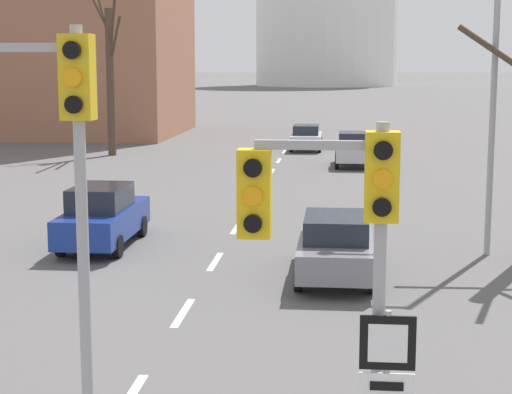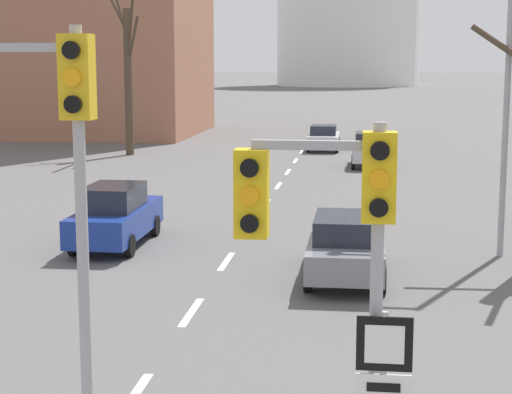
{
  "view_description": "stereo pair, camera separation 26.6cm",
  "coord_description": "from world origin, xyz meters",
  "px_view_note": "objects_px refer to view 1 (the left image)",
  "views": [
    {
      "loc": [
        3.1,
        -4.28,
        5.03
      ],
      "look_at": [
        2.1,
        5.96,
        3.39
      ],
      "focal_mm": 60.0,
      "sensor_mm": 36.0,
      "label": 1
    },
    {
      "loc": [
        3.37,
        -4.25,
        5.03
      ],
      "look_at": [
        2.1,
        5.96,
        3.39
      ],
      "focal_mm": 60.0,
      "sensor_mm": 36.0,
      "label": 2
    }
  ],
  "objects_px": {
    "route_sign_post": "(387,380)",
    "traffic_signal_near_right": "(335,223)",
    "street_lamp_right": "(479,53)",
    "sedan_near_right": "(306,137)",
    "sedan_near_left": "(336,245)",
    "sedan_mid_centre": "(103,216)",
    "sedan_far_left": "(354,149)",
    "traffic_signal_centre_tall": "(35,142)"
  },
  "relations": [
    {
      "from": "traffic_signal_near_right",
      "to": "traffic_signal_centre_tall",
      "type": "relative_size",
      "value": 0.81
    },
    {
      "from": "traffic_signal_centre_tall",
      "to": "street_lamp_right",
      "type": "bearing_deg",
      "value": 61.96
    },
    {
      "from": "sedan_near_right",
      "to": "sedan_far_left",
      "type": "xyz_separation_m",
      "value": [
        2.6,
        -7.47,
        0.09
      ]
    },
    {
      "from": "traffic_signal_near_right",
      "to": "traffic_signal_centre_tall",
      "type": "bearing_deg",
      "value": 173.72
    },
    {
      "from": "sedan_near_left",
      "to": "sedan_mid_centre",
      "type": "height_order",
      "value": "sedan_mid_centre"
    },
    {
      "from": "route_sign_post",
      "to": "street_lamp_right",
      "type": "bearing_deg",
      "value": 77.76
    },
    {
      "from": "sedan_near_right",
      "to": "sedan_far_left",
      "type": "relative_size",
      "value": 1.04
    },
    {
      "from": "sedan_far_left",
      "to": "route_sign_post",
      "type": "bearing_deg",
      "value": -90.26
    },
    {
      "from": "traffic_signal_near_right",
      "to": "sedan_near_left",
      "type": "height_order",
      "value": "traffic_signal_near_right"
    },
    {
      "from": "street_lamp_right",
      "to": "sedan_near_left",
      "type": "bearing_deg",
      "value": -141.74
    },
    {
      "from": "traffic_signal_centre_tall",
      "to": "route_sign_post",
      "type": "distance_m",
      "value": 4.74
    },
    {
      "from": "sedan_near_left",
      "to": "sedan_mid_centre",
      "type": "relative_size",
      "value": 1.0
    },
    {
      "from": "sedan_near_left",
      "to": "sedan_far_left",
      "type": "distance_m",
      "value": 21.77
    },
    {
      "from": "route_sign_post",
      "to": "traffic_signal_near_right",
      "type": "bearing_deg",
      "value": 164.05
    },
    {
      "from": "sedan_near_right",
      "to": "sedan_far_left",
      "type": "distance_m",
      "value": 7.91
    },
    {
      "from": "street_lamp_right",
      "to": "sedan_near_right",
      "type": "bearing_deg",
      "value": 101.55
    },
    {
      "from": "sedan_near_right",
      "to": "sedan_far_left",
      "type": "height_order",
      "value": "sedan_far_left"
    },
    {
      "from": "street_lamp_right",
      "to": "sedan_far_left",
      "type": "relative_size",
      "value": 2.12
    },
    {
      "from": "route_sign_post",
      "to": "sedan_near_left",
      "type": "height_order",
      "value": "route_sign_post"
    },
    {
      "from": "sedan_near_left",
      "to": "sedan_far_left",
      "type": "xyz_separation_m",
      "value": [
        0.74,
        21.76,
        0.07
      ]
    },
    {
      "from": "traffic_signal_near_right",
      "to": "street_lamp_right",
      "type": "distance_m",
      "value": 14.02
    },
    {
      "from": "route_sign_post",
      "to": "sedan_mid_centre",
      "type": "relative_size",
      "value": 0.54
    },
    {
      "from": "street_lamp_right",
      "to": "sedan_near_right",
      "type": "distance_m",
      "value": 27.36
    },
    {
      "from": "traffic_signal_near_right",
      "to": "sedan_far_left",
      "type": "bearing_deg",
      "value": 88.71
    },
    {
      "from": "route_sign_post",
      "to": "street_lamp_right",
      "type": "height_order",
      "value": "street_lamp_right"
    },
    {
      "from": "sedan_far_left",
      "to": "traffic_signal_centre_tall",
      "type": "bearing_deg",
      "value": -97.39
    },
    {
      "from": "route_sign_post",
      "to": "sedan_mid_centre",
      "type": "bearing_deg",
      "value": 117.14
    },
    {
      "from": "traffic_signal_centre_tall",
      "to": "sedan_far_left",
      "type": "relative_size",
      "value": 1.35
    },
    {
      "from": "traffic_signal_near_right",
      "to": "traffic_signal_centre_tall",
      "type": "distance_m",
      "value": 3.53
    },
    {
      "from": "sedan_mid_centre",
      "to": "sedan_near_left",
      "type": "bearing_deg",
      "value": -23.74
    },
    {
      "from": "traffic_signal_near_right",
      "to": "sedan_near_left",
      "type": "distance_m",
      "value": 10.93
    },
    {
      "from": "traffic_signal_near_right",
      "to": "street_lamp_right",
      "type": "bearing_deg",
      "value": 75.27
    },
    {
      "from": "traffic_signal_near_right",
      "to": "sedan_far_left",
      "type": "xyz_separation_m",
      "value": [
        0.73,
        32.4,
        -2.47
      ]
    },
    {
      "from": "sedan_near_left",
      "to": "sedan_mid_centre",
      "type": "bearing_deg",
      "value": 156.26
    },
    {
      "from": "sedan_mid_centre",
      "to": "sedan_far_left",
      "type": "xyz_separation_m",
      "value": [
        7.12,
        18.96,
        0.0
      ]
    },
    {
      "from": "sedan_mid_centre",
      "to": "sedan_far_left",
      "type": "distance_m",
      "value": 20.25
    },
    {
      "from": "sedan_mid_centre",
      "to": "sedan_far_left",
      "type": "relative_size",
      "value": 1.1
    },
    {
      "from": "route_sign_post",
      "to": "sedan_near_right",
      "type": "height_order",
      "value": "route_sign_post"
    },
    {
      "from": "street_lamp_right",
      "to": "sedan_mid_centre",
      "type": "relative_size",
      "value": 1.92
    },
    {
      "from": "sedan_near_right",
      "to": "sedan_mid_centre",
      "type": "distance_m",
      "value": 26.81
    },
    {
      "from": "sedan_near_right",
      "to": "sedan_near_left",
      "type": "bearing_deg",
      "value": -86.36
    },
    {
      "from": "traffic_signal_centre_tall",
      "to": "sedan_near_left",
      "type": "height_order",
      "value": "traffic_signal_centre_tall"
    }
  ]
}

